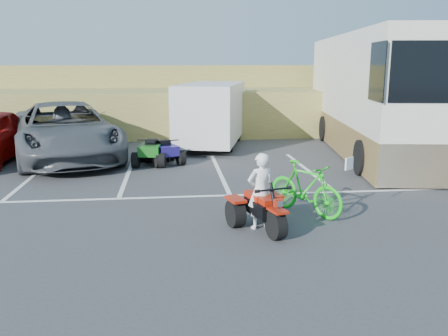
{
  "coord_description": "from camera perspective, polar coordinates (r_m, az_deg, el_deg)",
  "views": [
    {
      "loc": [
        -1.4,
        -8.76,
        3.17
      ],
      "look_at": [
        -0.31,
        1.02,
        1.0
      ],
      "focal_mm": 38.0,
      "sensor_mm": 36.0,
      "label": 1
    }
  ],
  "objects": [
    {
      "name": "red_trike_atv",
      "position": [
        9.32,
        4.75,
        -7.49
      ],
      "size": [
        1.46,
        1.71,
        0.95
      ],
      "primitive_type": null,
      "rotation": [
        0.0,
        0.0,
        0.28
      ],
      "color": "#A71B09",
      "rests_on": "ground"
    },
    {
      "name": "ground",
      "position": [
        9.42,
        2.56,
        -7.25
      ],
      "size": [
        100.0,
        100.0,
        0.0
      ],
      "primitive_type": "plane",
      "color": "#39393C",
      "rests_on": "ground"
    },
    {
      "name": "green_dirt_bike",
      "position": [
        10.27,
        9.74,
        -2.41
      ],
      "size": [
        1.56,
        1.85,
        1.14
      ],
      "primitive_type": "imported",
      "rotation": [
        0.0,
        0.0,
        0.64
      ],
      "color": "#14BF19",
      "rests_on": "ground"
    },
    {
      "name": "parking_stripes",
      "position": [
        13.4,
        3.53,
        -1.26
      ],
      "size": [
        28.0,
        5.16,
        0.01
      ],
      "color": "white",
      "rests_on": "ground"
    },
    {
      "name": "rider",
      "position": [
        9.22,
        4.41,
        -2.79
      ],
      "size": [
        0.63,
        0.5,
        1.51
      ],
      "primitive_type": "imported",
      "rotation": [
        0.0,
        0.0,
        3.42
      ],
      "color": "white",
      "rests_on": "ground"
    },
    {
      "name": "rv_motorhome",
      "position": [
        18.31,
        17.75,
        7.52
      ],
      "size": [
        4.55,
        11.76,
        4.12
      ],
      "rotation": [
        0.0,
        0.0,
        -0.15
      ],
      "color": "silver",
      "rests_on": "ground"
    },
    {
      "name": "grass_embankment",
      "position": [
        24.34,
        -3.11,
        8.29
      ],
      "size": [
        40.0,
        8.5,
        3.1
      ],
      "color": "olive",
      "rests_on": "ground"
    },
    {
      "name": "quad_atv_green",
      "position": [
        15.41,
        -8.67,
        0.41
      ],
      "size": [
        1.23,
        1.53,
        0.91
      ],
      "primitive_type": null,
      "rotation": [
        0.0,
        0.0,
        -0.15
      ],
      "color": "#145815",
      "rests_on": "ground"
    },
    {
      "name": "cargo_trailer",
      "position": [
        18.65,
        -1.48,
        6.71
      ],
      "size": [
        3.3,
        5.56,
        2.43
      ],
      "rotation": [
        0.0,
        0.0,
        -0.25
      ],
      "color": "silver",
      "rests_on": "ground"
    },
    {
      "name": "quad_atv_blue",
      "position": [
        15.45,
        -7.17,
        0.49
      ],
      "size": [
        1.41,
        1.59,
        0.86
      ],
      "primitive_type": null,
      "rotation": [
        0.0,
        0.0,
        0.39
      ],
      "color": "navy",
      "rests_on": "ground"
    },
    {
      "name": "grey_pickup",
      "position": [
        16.89,
        -18.59,
        4.24
      ],
      "size": [
        5.11,
        7.51,
        1.91
      ],
      "primitive_type": "imported",
      "rotation": [
        0.0,
        0.0,
        0.31
      ],
      "color": "#494B51",
      "rests_on": "ground"
    }
  ]
}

